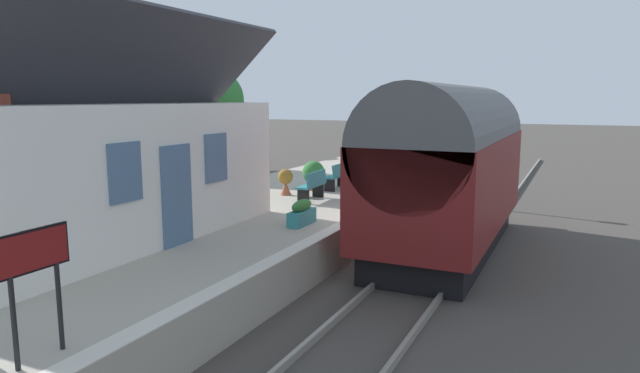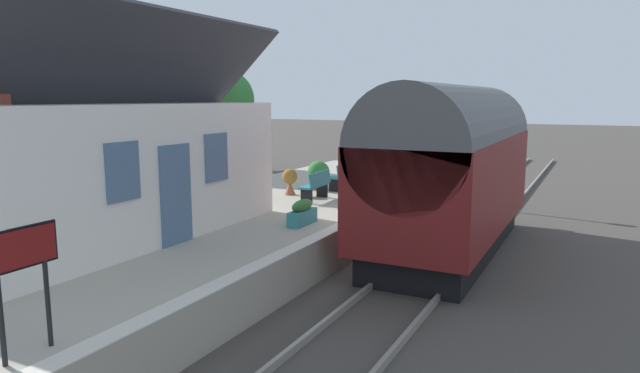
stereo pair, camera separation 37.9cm
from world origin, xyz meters
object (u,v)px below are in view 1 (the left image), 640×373
object	(u,v)px
station_building	(100,165)
planter_by_door	(302,213)
bench_by_lamp	(313,185)
tree_behind_building	(32,85)
bench_platform_end	(366,168)
lamp_post_platform	(415,114)
tree_distant	(127,59)
tree_mid_background	(219,100)
station_sign_board	(33,262)
train	(449,167)
bench_near_building	(338,175)
planter_edge_far	(314,174)
planter_under_sign	(286,181)

from	to	relation	value
station_building	planter_by_door	distance (m)	4.69
station_building	bench_by_lamp	bearing A→B (deg)	-20.42
tree_behind_building	bench_platform_end	bearing A→B (deg)	-71.07
lamp_post_platform	station_building	bearing A→B (deg)	163.86
bench_by_lamp	tree_behind_building	size ratio (longest dim) A/B	0.21
tree_distant	tree_mid_background	xyz separation A→B (m)	(6.75, -0.30, -1.93)
tree_distant	station_sign_board	bearing A→B (deg)	-139.22
bench_by_lamp	train	bearing A→B (deg)	-96.15
lamp_post_platform	tree_behind_building	world-z (taller)	tree_behind_building
station_building	planter_by_door	size ratio (longest dim) A/B	8.58
station_sign_board	tree_behind_building	size ratio (longest dim) A/B	0.24
station_sign_board	bench_near_building	bearing A→B (deg)	7.75
tree_mid_background	planter_edge_far	bearing A→B (deg)	-132.91
bench_near_building	tree_mid_background	world-z (taller)	tree_mid_background
train	lamp_post_platform	xyz separation A→B (m)	(6.77, 2.81, 1.17)
bench_platform_end	planter_under_sign	size ratio (longest dim) A/B	1.67
train	planter_by_door	bearing A→B (deg)	131.32
planter_edge_far	planter_under_sign	size ratio (longest dim) A/B	1.17
bench_platform_end	tree_behind_building	bearing A→B (deg)	108.93
bench_platform_end	planter_by_door	xyz separation A→B (m)	(-7.46, -1.15, -0.18)
train	station_building	distance (m)	8.45
station_sign_board	tree_distant	world-z (taller)	tree_distant
planter_edge_far	station_sign_board	distance (m)	12.72
bench_near_building	tree_distant	world-z (taller)	tree_distant
train	tree_mid_background	distance (m)	20.25
bench_platform_end	planter_under_sign	bearing A→B (deg)	162.53
bench_by_lamp	planter_under_sign	distance (m)	1.30
station_building	planter_under_sign	bearing A→B (deg)	-9.01
bench_platform_end	tree_mid_background	distance (m)	14.23
tree_mid_background	train	bearing A→B (deg)	-127.96
station_sign_board	tree_behind_building	bearing A→B (deg)	51.72
train	planter_edge_far	xyz separation A→B (m)	(2.27, 5.00, -0.76)
planter_under_sign	tree_behind_building	bearing A→B (deg)	91.40
train	lamp_post_platform	size ratio (longest dim) A/B	2.36
station_building	lamp_post_platform	xyz separation A→B (m)	(12.30, -3.56, 0.83)
lamp_post_platform	bench_near_building	bearing A→B (deg)	160.00
bench_near_building	bench_platform_end	xyz separation A→B (m)	(2.16, -0.18, 0.00)
planter_edge_far	planter_under_sign	distance (m)	1.37
bench_near_building	station_sign_board	distance (m)	13.03
planter_by_door	planter_under_sign	size ratio (longest dim) A/B	1.16
bench_platform_end	bench_by_lamp	distance (m)	4.41
bench_platform_end	station_sign_board	size ratio (longest dim) A/B	0.90
station_sign_board	station_building	bearing A→B (deg)	39.44
bench_near_building	tree_behind_building	size ratio (longest dim) A/B	0.21
station_building	tree_distant	size ratio (longest dim) A/B	1.02
planter_by_door	station_sign_board	size ratio (longest dim) A/B	0.63
bench_by_lamp	tree_behind_building	bearing A→B (deg)	88.94
planter_by_door	planter_under_sign	bearing A→B (deg)	33.91
bench_platform_end	planter_by_door	size ratio (longest dim) A/B	1.43
station_sign_board	tree_mid_background	bearing A→B (deg)	30.61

